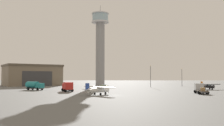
{
  "coord_description": "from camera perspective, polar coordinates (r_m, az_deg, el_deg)",
  "views": [
    {
      "loc": [
        2.12,
        -58.1,
        4.83
      ],
      "look_at": [
        -0.97,
        16.47,
        8.95
      ],
      "focal_mm": 37.67,
      "sensor_mm": 36.0,
      "label": 1
    }
  ],
  "objects": [
    {
      "name": "ground_plane",
      "position": [
        58.34,
        0.28,
        -7.91
      ],
      "size": [
        400.0,
        400.0,
        0.0
      ],
      "primitive_type": "plane",
      "color": "#60605E"
    },
    {
      "name": "control_tower",
      "position": [
        118.28,
        -2.89,
        5.19
      ],
      "size": [
        8.68,
        8.68,
        40.44
      ],
      "color": "gray",
      "rests_on": "ground_plane"
    },
    {
      "name": "hangar",
      "position": [
        126.63,
        -18.85,
        -2.8
      ],
      "size": [
        33.26,
        31.97,
        10.48
      ],
      "rotation": [
        0.0,
        0.0,
        -0.94
      ],
      "color": "#7A6B56",
      "rests_on": "ground_plane"
    },
    {
      "name": "airplane_white",
      "position": [
        59.97,
        -3.43,
        -6.4
      ],
      "size": [
        8.51,
        8.3,
        3.07
      ],
      "rotation": [
        0.0,
        0.0,
        0.8
      ],
      "color": "white",
      "rests_on": "ground_plane"
    },
    {
      "name": "airplane_black",
      "position": [
        90.71,
        22.16,
        -5.15
      ],
      "size": [
        9.34,
        7.37,
        2.8
      ],
      "rotation": [
        0.0,
        0.0,
        5.06
      ],
      "color": "black",
      "rests_on": "ground_plane"
    },
    {
      "name": "truck_flatbed_silver",
      "position": [
        69.34,
        20.63,
        -5.86
      ],
      "size": [
        3.4,
        6.97,
        2.75
      ],
      "rotation": [
        0.0,
        0.0,
        1.49
      ],
      "color": "#38383D",
      "rests_on": "ground_plane"
    },
    {
      "name": "truck_fuel_tanker_teal",
      "position": [
        85.2,
        -18.32,
        -5.16
      ],
      "size": [
        6.97,
        4.77,
        2.93
      ],
      "rotation": [
        0.0,
        0.0,
        5.86
      ],
      "color": "#38383D",
      "rests_on": "ground_plane"
    },
    {
      "name": "truck_box_red",
      "position": [
        74.24,
        -10.73,
        -5.58
      ],
      "size": [
        4.62,
        6.37,
        2.92
      ],
      "rotation": [
        0.0,
        0.0,
        2.0
      ],
      "color": "#38383D",
      "rests_on": "ground_plane"
    },
    {
      "name": "car_yellow",
      "position": [
        94.46,
        -2.11,
        -5.64
      ],
      "size": [
        3.52,
        4.37,
        1.37
      ],
      "rotation": [
        0.0,
        0.0,
        1.05
      ],
      "color": "gold",
      "rests_on": "ground_plane"
    },
    {
      "name": "light_post_west",
      "position": [
        116.17,
        16.6,
        -2.92
      ],
      "size": [
        0.44,
        0.44,
        8.47
      ],
      "color": "#38383D",
      "rests_on": "ground_plane"
    },
    {
      "name": "light_post_east",
      "position": [
        101.99,
        9.33,
        -2.72
      ],
      "size": [
        0.44,
        0.44,
        9.38
      ],
      "color": "#38383D",
      "rests_on": "ground_plane"
    }
  ]
}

